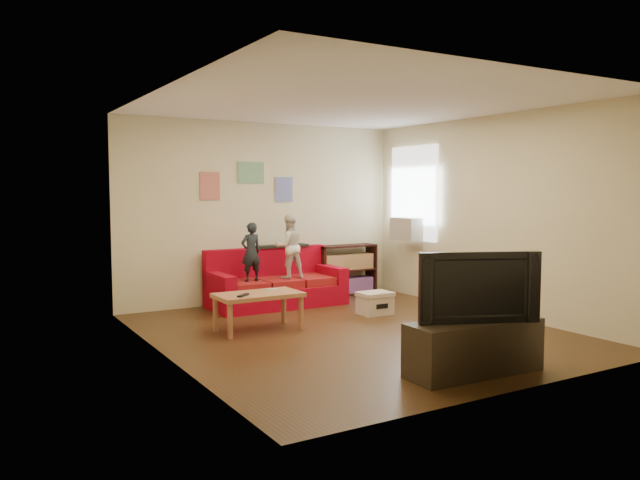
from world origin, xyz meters
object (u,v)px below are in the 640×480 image
sofa (275,286)px  tv_stand (474,347)px  file_box (375,303)px  child_b (289,246)px  bookshelf (346,272)px  child_a (251,252)px  coffee_table (258,298)px  television (475,286)px

sofa → tv_stand: size_ratio=1.47×
sofa → file_box: sofa is taller
tv_stand → child_b: bearing=91.1°
bookshelf → file_box: bearing=-109.2°
child_b → child_a: bearing=4.7°
child_a → coffee_table: (-0.46, -1.22, -0.43)m
child_a → television: bearing=93.5°
file_box → tv_stand: 2.84m
child_a → child_b: child_b is taller
child_b → tv_stand: size_ratio=0.70×
bookshelf → file_box: bookshelf is taller
coffee_table → bookshelf: (2.32, 1.63, -0.03)m
coffee_table → sofa: bearing=56.7°
child_b → bookshelf: child_b is taller
child_b → bookshelf: size_ratio=0.92×
sofa → file_box: (0.87, -1.30, -0.13)m
coffee_table → television: (0.96, -2.62, 0.43)m
child_a → file_box: bearing=135.5°
child_a → child_b: (0.60, 0.00, 0.05)m
file_box → child_b: bearing=122.6°
coffee_table → television: bearing=-69.9°
child_b → television: size_ratio=0.83×
sofa → file_box: size_ratio=4.39×
bookshelf → tv_stand: size_ratio=0.76×
television → sofa: bearing=114.2°
child_a → television: size_ratio=0.74×
tv_stand → television: (0.00, 0.00, 0.57)m
bookshelf → child_a: bearing=-167.6°
child_a → sofa: bearing=-163.7°
bookshelf → tv_stand: 4.47m
coffee_table → tv_stand: 2.80m
child_b → bookshelf: bearing=-157.4°
child_a → child_b: size_ratio=0.89×
coffee_table → tv_stand: bearing=-69.9°
child_a → tv_stand: size_ratio=0.63×
child_b → bookshelf: 1.43m
child_b → coffee_table: 1.69m
child_a → bookshelf: 1.96m
child_b → tv_stand: child_b is taller
coffee_table → bookshelf: bookshelf is taller
coffee_table → file_box: bearing=2.8°
file_box → television: television is taller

